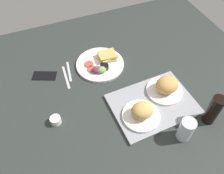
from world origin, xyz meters
The scene contains 11 objects.
ground_plane centered at (0.00, 0.00, -1.50)cm, with size 190.00×150.00×3.00cm, color #282D2B.
serving_tray centered at (-15.35, 20.42, 0.80)cm, with size 45.00×33.00×1.60cm, color gray.
bread_plate_near centered at (-25.68, 15.57, 5.79)cm, with size 20.71×20.71×10.24cm.
bread_plate_far centered at (-5.57, 25.37, 5.25)cm, with size 20.01×20.01×9.39cm.
plate_with_salad centered at (0.42, -19.22, 1.64)cm, with size 30.36×30.36×5.40cm.
drinking_glass centered at (-20.35, 42.85, 6.63)cm, with size 7.19×7.19×13.27cm, color silver.
soda_bottle centered at (-37.71, 39.75, 9.35)cm, with size 6.40×6.40×18.69cm, color black.
espresso_cup centered at (36.89, 11.06, 2.00)cm, with size 5.60×5.60×4.00cm, color silver.
fork centered at (21.07, -21.63, 0.25)cm, with size 17.00×1.40×0.50cm, color #B7B7BC.
knife centered at (24.07, -17.63, 0.25)cm, with size 19.00×1.40×0.50cm, color #B7B7BC.
cell_phone centered at (36.03, -23.72, 0.40)cm, with size 14.40×7.20×0.80cm, color black.
Camera 1 is at (32.73, 78.77, 105.17)cm, focal length 36.67 mm.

